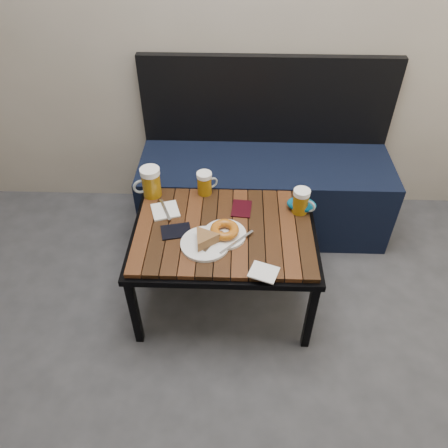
{
  "coord_description": "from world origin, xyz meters",
  "views": [
    {
      "loc": [
        0.13,
        -0.29,
        1.8
      ],
      "look_at": [
        0.08,
        1.16,
        0.5
      ],
      "focal_mm": 35.0,
      "sensor_mm": 36.0,
      "label": 1
    }
  ],
  "objects_px": {
    "bench": "(264,185)",
    "passport_burgundy": "(242,209)",
    "beer_mug_centre": "(205,183)",
    "beer_mug_right": "(301,201)",
    "knit_pouch": "(301,205)",
    "plate_pie": "(205,241)",
    "plate_bagel": "(225,232)",
    "beer_mug_left": "(151,182)",
    "cafe_table": "(224,236)",
    "passport_navy": "(176,231)"
  },
  "relations": [
    {
      "from": "bench",
      "to": "cafe_table",
      "type": "height_order",
      "value": "bench"
    },
    {
      "from": "bench",
      "to": "plate_pie",
      "type": "bearing_deg",
      "value": -112.29
    },
    {
      "from": "beer_mug_right",
      "to": "passport_burgundy",
      "type": "bearing_deg",
      "value": -151.27
    },
    {
      "from": "cafe_table",
      "to": "beer_mug_left",
      "type": "distance_m",
      "value": 0.45
    },
    {
      "from": "plate_pie",
      "to": "knit_pouch",
      "type": "xyz_separation_m",
      "value": [
        0.44,
        0.25,
        0.01
      ]
    },
    {
      "from": "beer_mug_centre",
      "to": "bench",
      "type": "bearing_deg",
      "value": 18.51
    },
    {
      "from": "passport_burgundy",
      "to": "knit_pouch",
      "type": "height_order",
      "value": "knit_pouch"
    },
    {
      "from": "bench",
      "to": "beer_mug_left",
      "type": "bearing_deg",
      "value": -147.58
    },
    {
      "from": "cafe_table",
      "to": "beer_mug_right",
      "type": "height_order",
      "value": "beer_mug_right"
    },
    {
      "from": "passport_burgundy",
      "to": "knit_pouch",
      "type": "xyz_separation_m",
      "value": [
        0.28,
        0.01,
        0.03
      ]
    },
    {
      "from": "bench",
      "to": "passport_burgundy",
      "type": "relative_size",
      "value": 11.16
    },
    {
      "from": "passport_burgundy",
      "to": "knit_pouch",
      "type": "relative_size",
      "value": 0.91
    },
    {
      "from": "passport_navy",
      "to": "knit_pouch",
      "type": "xyz_separation_m",
      "value": [
        0.57,
        0.18,
        0.03
      ]
    },
    {
      "from": "plate_pie",
      "to": "plate_bagel",
      "type": "distance_m",
      "value": 0.1
    },
    {
      "from": "plate_pie",
      "to": "passport_navy",
      "type": "xyz_separation_m",
      "value": [
        -0.14,
        0.08,
        -0.02
      ]
    },
    {
      "from": "beer_mug_centre",
      "to": "passport_navy",
      "type": "xyz_separation_m",
      "value": [
        -0.11,
        -0.29,
        -0.06
      ]
    },
    {
      "from": "plate_pie",
      "to": "plate_bagel",
      "type": "bearing_deg",
      "value": 37.12
    },
    {
      "from": "beer_mug_right",
      "to": "plate_pie",
      "type": "bearing_deg",
      "value": -120.5
    },
    {
      "from": "passport_navy",
      "to": "passport_burgundy",
      "type": "xyz_separation_m",
      "value": [
        0.29,
        0.17,
        -0.0
      ]
    },
    {
      "from": "cafe_table",
      "to": "passport_burgundy",
      "type": "bearing_deg",
      "value": 60.67
    },
    {
      "from": "bench",
      "to": "beer_mug_centre",
      "type": "relative_size",
      "value": 11.79
    },
    {
      "from": "passport_burgundy",
      "to": "passport_navy",
      "type": "bearing_deg",
      "value": -144.77
    },
    {
      "from": "plate_pie",
      "to": "knit_pouch",
      "type": "bearing_deg",
      "value": 30.16
    },
    {
      "from": "bench",
      "to": "beer_mug_right",
      "type": "bearing_deg",
      "value": -73.3
    },
    {
      "from": "plate_pie",
      "to": "passport_burgundy",
      "type": "bearing_deg",
      "value": 57.62
    },
    {
      "from": "passport_navy",
      "to": "passport_burgundy",
      "type": "bearing_deg",
      "value": 106.55
    },
    {
      "from": "beer_mug_right",
      "to": "knit_pouch",
      "type": "relative_size",
      "value": 0.9
    },
    {
      "from": "plate_pie",
      "to": "passport_burgundy",
      "type": "distance_m",
      "value": 0.29
    },
    {
      "from": "knit_pouch",
      "to": "beer_mug_left",
      "type": "bearing_deg",
      "value": 173.03
    },
    {
      "from": "cafe_table",
      "to": "beer_mug_centre",
      "type": "relative_size",
      "value": 7.07
    },
    {
      "from": "beer_mug_right",
      "to": "plate_pie",
      "type": "relative_size",
      "value": 0.58
    },
    {
      "from": "passport_burgundy",
      "to": "plate_pie",
      "type": "bearing_deg",
      "value": -116.97
    },
    {
      "from": "beer_mug_left",
      "to": "beer_mug_right",
      "type": "relative_size",
      "value": 1.23
    },
    {
      "from": "bench",
      "to": "passport_navy",
      "type": "bearing_deg",
      "value": -124.15
    },
    {
      "from": "beer_mug_left",
      "to": "plate_bagel",
      "type": "distance_m",
      "value": 0.47
    },
    {
      "from": "bench",
      "to": "beer_mug_right",
      "type": "relative_size",
      "value": 11.24
    },
    {
      "from": "beer_mug_right",
      "to": "passport_burgundy",
      "type": "relative_size",
      "value": 0.99
    },
    {
      "from": "knit_pouch",
      "to": "passport_burgundy",
      "type": "bearing_deg",
      "value": -178.51
    },
    {
      "from": "cafe_table",
      "to": "passport_burgundy",
      "type": "distance_m",
      "value": 0.17
    },
    {
      "from": "beer_mug_centre",
      "to": "knit_pouch",
      "type": "distance_m",
      "value": 0.48
    },
    {
      "from": "plate_pie",
      "to": "beer_mug_left",
      "type": "bearing_deg",
      "value": 129.71
    },
    {
      "from": "passport_burgundy",
      "to": "cafe_table",
      "type": "bearing_deg",
      "value": -113.92
    },
    {
      "from": "plate_bagel",
      "to": "passport_burgundy",
      "type": "height_order",
      "value": "plate_bagel"
    },
    {
      "from": "beer_mug_centre",
      "to": "beer_mug_right",
      "type": "xyz_separation_m",
      "value": [
        0.46,
        -0.13,
        0.0
      ]
    },
    {
      "from": "beer_mug_right",
      "to": "beer_mug_left",
      "type": "bearing_deg",
      "value": -157.75
    },
    {
      "from": "knit_pouch",
      "to": "cafe_table",
      "type": "bearing_deg",
      "value": -157.74
    },
    {
      "from": "beer_mug_centre",
      "to": "passport_navy",
      "type": "height_order",
      "value": "beer_mug_centre"
    },
    {
      "from": "beer_mug_centre",
      "to": "cafe_table",
      "type": "bearing_deg",
      "value": -97.32
    },
    {
      "from": "plate_pie",
      "to": "passport_navy",
      "type": "height_order",
      "value": "plate_pie"
    },
    {
      "from": "bench",
      "to": "passport_navy",
      "type": "distance_m",
      "value": 0.79
    }
  ]
}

